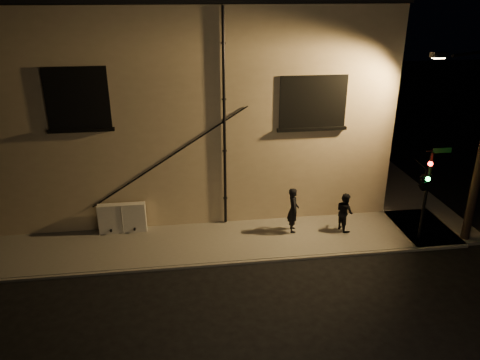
{
  "coord_description": "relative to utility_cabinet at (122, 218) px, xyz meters",
  "views": [
    {
      "loc": [
        -3.55,
        -13.99,
        9.04
      ],
      "look_at": [
        -1.36,
        1.8,
        2.43
      ],
      "focal_mm": 35.0,
      "sensor_mm": 36.0,
      "label": 1
    }
  ],
  "objects": [
    {
      "name": "pedestrian_b",
      "position": [
        8.62,
        -1.0,
        0.18
      ],
      "size": [
        0.75,
        0.87,
        1.55
      ],
      "primitive_type": "imported",
      "rotation": [
        0.0,
        0.0,
        1.81
      ],
      "color": "black",
      "rests_on": "sidewalk"
    },
    {
      "name": "utility_cabinet",
      "position": [
        0.0,
        0.0,
        0.0
      ],
      "size": [
        1.81,
        0.3,
        1.19
      ],
      "primitive_type": "cube",
      "color": "silver",
      "rests_on": "sidewalk"
    },
    {
      "name": "ground",
      "position": [
        5.86,
        -2.7,
        -0.72
      ],
      "size": [
        90.0,
        90.0,
        0.0
      ],
      "primitive_type": "plane",
      "color": "black"
    },
    {
      "name": "traffic_signal",
      "position": [
        11.07,
        -2.16,
        1.84
      ],
      "size": [
        1.26,
        2.12,
        3.61
      ],
      "color": "black",
      "rests_on": "sidewalk"
    },
    {
      "name": "building",
      "position": [
        2.86,
        6.29,
        3.69
      ],
      "size": [
        16.2,
        12.23,
        8.8
      ],
      "color": "beige",
      "rests_on": "ground"
    },
    {
      "name": "pedestrian_a",
      "position": [
        6.6,
        -0.83,
        0.31
      ],
      "size": [
        0.5,
        0.71,
        1.81
      ],
      "primitive_type": "imported",
      "rotation": [
        0.0,
        0.0,
        1.46
      ],
      "color": "black",
      "rests_on": "sidewalk"
    },
    {
      "name": "sidewalk",
      "position": [
        7.09,
        1.69,
        -0.66
      ],
      "size": [
        21.0,
        16.0,
        0.12
      ],
      "color": "slate",
      "rests_on": "ground"
    }
  ]
}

